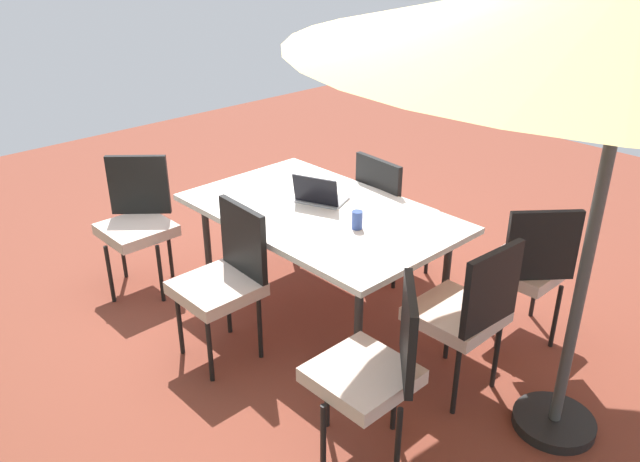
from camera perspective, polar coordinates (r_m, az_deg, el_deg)
name	(u,v)px	position (r m, az deg, el deg)	size (l,w,h in m)	color
ground_plane	(320,310)	(4.62, 0.00, -7.01)	(10.00, 10.00, 0.02)	brown
dining_table	(320,217)	(4.27, 0.00, 1.24)	(1.82, 1.13, 0.77)	white
patio_umbrella	(638,10)	(3.00, 26.50, 17.21)	(2.88, 2.88, 2.34)	#4C4C4C
chair_northeast	(137,218)	(4.84, -15.96, 1.10)	(0.59, 0.59, 0.98)	beige
chair_north	(225,276)	(3.94, -8.49, -4.01)	(0.46, 0.47, 0.98)	beige
chair_south	(391,209)	(4.83, 6.33, 1.93)	(0.47, 0.48, 0.98)	beige
chair_southwest	(529,264)	(4.25, 18.10, -2.78)	(0.59, 0.58, 0.98)	beige
chair_west	(466,310)	(3.67, 12.87, -6.84)	(0.47, 0.46, 0.98)	beige
chair_northwest	(375,366)	(3.18, 4.95, -11.88)	(0.59, 0.59, 0.98)	beige
laptop	(320,196)	(4.34, -0.02, 3.10)	(0.39, 0.35, 0.21)	gray
cup	(357,220)	(3.98, 3.33, 0.99)	(0.07, 0.07, 0.12)	#334C99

